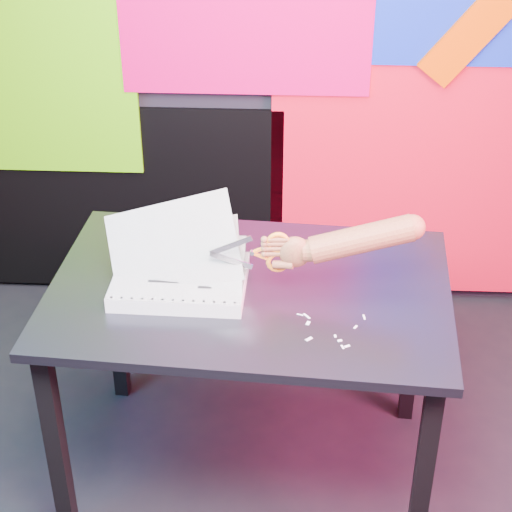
{
  "coord_description": "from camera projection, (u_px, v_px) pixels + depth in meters",
  "views": [
    {
      "loc": [
        -0.05,
        -1.69,
        2.17
      ],
      "look_at": [
        -0.16,
        0.39,
        0.87
      ],
      "focal_mm": 60.0,
      "sensor_mm": 36.0,
      "label": 1
    }
  ],
  "objects": [
    {
      "name": "backdrop",
      "position": [
        326.0,
        92.0,
        3.31
      ],
      "size": [
        2.88,
        0.05,
        2.08
      ],
      "color": "red",
      "rests_on": "ground"
    },
    {
      "name": "work_table",
      "position": [
        250.0,
        312.0,
        2.58
      ],
      "size": [
        1.24,
        0.87,
        0.75
      ],
      "rotation": [
        0.0,
        0.0,
        -0.07
      ],
      "color": "black",
      "rests_on": "ground"
    },
    {
      "name": "scissors",
      "position": [
        272.0,
        252.0,
        2.43
      ],
      "size": [
        0.23,
        0.03,
        0.13
      ],
      "rotation": [
        0.0,
        0.0,
        0.08
      ],
      "color": "silver",
      "rests_on": "printout_stack"
    },
    {
      "name": "paper_clippings",
      "position": [
        327.0,
        330.0,
        2.35
      ],
      "size": [
        0.19,
        0.16,
        0.0
      ],
      "color": "silver",
      "rests_on": "work_table"
    },
    {
      "name": "printout_stack",
      "position": [
        180.0,
        280.0,
        2.51
      ],
      "size": [
        0.43,
        0.29,
        0.29
      ],
      "rotation": [
        0.0,
        0.0,
        -0.03
      ],
      "color": "silver",
      "rests_on": "work_table"
    },
    {
      "name": "hand_forearm",
      "position": [
        350.0,
        241.0,
        2.42
      ],
      "size": [
        0.45,
        0.1,
        0.16
      ],
      "rotation": [
        0.0,
        0.0,
        0.08
      ],
      "color": "#976133",
      "rests_on": "work_table"
    },
    {
      "name": "room",
      "position": [
        319.0,
        165.0,
        1.86
      ],
      "size": [
        3.01,
        3.01,
        2.71
      ],
      "color": "black",
      "rests_on": "ground"
    }
  ]
}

